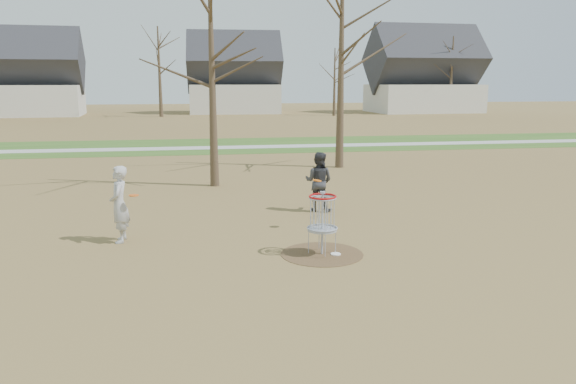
% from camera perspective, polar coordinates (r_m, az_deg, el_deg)
% --- Properties ---
extents(ground, '(160.00, 160.00, 0.00)m').
position_cam_1_polar(ground, '(12.30, 3.46, -6.32)').
color(ground, brown).
rests_on(ground, ground).
extents(green_band, '(160.00, 8.00, 0.01)m').
position_cam_1_polar(green_band, '(32.74, -4.74, 4.76)').
color(green_band, '#2D5119').
rests_on(green_band, ground).
extents(footpath, '(160.00, 1.50, 0.01)m').
position_cam_1_polar(footpath, '(31.75, -4.59, 4.58)').
color(footpath, '#9E9E99').
rests_on(footpath, green_band).
extents(dirt_circle, '(1.80, 1.80, 0.01)m').
position_cam_1_polar(dirt_circle, '(12.30, 3.47, -6.29)').
color(dirt_circle, '#47331E').
rests_on(dirt_circle, ground).
extents(player_standing, '(0.43, 0.65, 1.79)m').
position_cam_1_polar(player_standing, '(13.55, -16.76, -1.21)').
color(player_standing, '#AEAEAE').
rests_on(player_standing, ground).
extents(player_throwing, '(1.04, 0.98, 1.71)m').
position_cam_1_polar(player_throwing, '(16.15, 3.14, 1.07)').
color(player_throwing, '#323237').
rests_on(player_throwing, ground).
extents(disc_grounded, '(0.22, 0.22, 0.02)m').
position_cam_1_polar(disc_grounded, '(12.26, 4.87, -6.29)').
color(disc_grounded, white).
rests_on(disc_grounded, dirt_circle).
extents(discs_in_play, '(4.63, 0.77, 0.16)m').
position_cam_1_polar(discs_in_play, '(13.50, -5.52, 0.49)').
color(discs_in_play, orange).
rests_on(discs_in_play, ground).
extents(disc_golf_basket, '(0.64, 0.64, 1.35)m').
position_cam_1_polar(disc_golf_basket, '(12.05, 3.52, -2.17)').
color(disc_golf_basket, '#9EA3AD').
rests_on(disc_golf_basket, ground).
extents(bare_trees, '(52.62, 44.98, 9.00)m').
position_cam_1_polar(bare_trees, '(47.44, -4.18, 13.25)').
color(bare_trees, '#382B1E').
rests_on(bare_trees, ground).
extents(houses_row, '(56.51, 10.01, 7.26)m').
position_cam_1_polar(houses_row, '(64.36, -3.27, 11.12)').
color(houses_row, silver).
rests_on(houses_row, ground).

